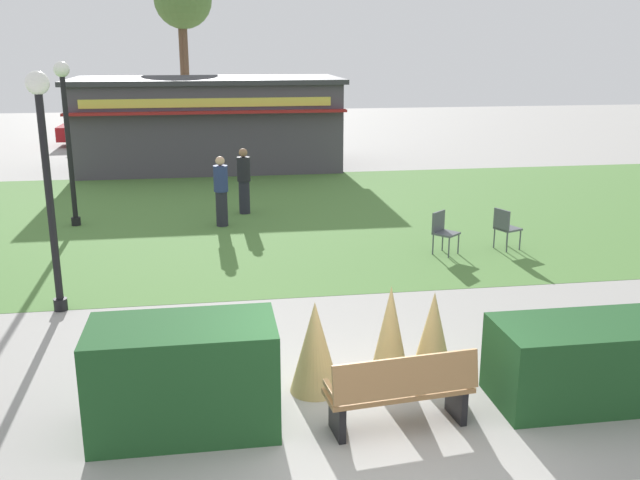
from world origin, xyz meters
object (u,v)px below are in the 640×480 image
lamppost_far (67,124)px  cafe_chair_center (505,226)px  tree_left_bg (183,1)px  food_kiosk (208,123)px  person_standing (221,191)px  lamppost_mid (46,164)px  trash_bin (582,372)px  cafe_chair_west (443,229)px  parked_car_center_slot (237,127)px  parked_car_west_slot (109,130)px  park_bench (401,391)px  person_strolling (244,181)px

lamppost_far → cafe_chair_center: (9.40, -3.56, -1.92)m
tree_left_bg → food_kiosk: bearing=-85.1°
food_kiosk → person_standing: food_kiosk is taller
lamppost_mid → cafe_chair_center: size_ratio=4.34×
trash_bin → tree_left_bg: size_ratio=0.10×
lamppost_mid → person_standing: size_ratio=2.28×
lamppost_far → food_kiosk: (3.26, 7.92, -0.88)m
cafe_chair_west → tree_left_bg: bearing=103.9°
lamppost_far → person_standing: (3.50, -0.60, -1.59)m
lamppost_mid → parked_car_center_slot: size_ratio=0.90×
parked_car_west_slot → cafe_chair_west: bearing=-63.5°
park_bench → trash_bin: park_bench is taller
lamppost_mid → person_standing: lamppost_mid is taller
tree_left_bg → cafe_chair_center: bearing=-72.8°
cafe_chair_west → person_strolling: size_ratio=0.53×
park_bench → person_standing: bearing=100.5°
lamppost_mid → person_strolling: 7.43m
lamppost_mid → lamppost_far: bearing=97.2°
trash_bin → parked_car_west_slot: 25.88m
parked_car_west_slot → tree_left_bg: size_ratio=0.55×
trash_bin → cafe_chair_center: bearing=74.9°
tree_left_bg → trash_bin: bearing=-79.6°
park_bench → person_standing: person_standing is taller
cafe_chair_west → tree_left_bg: (-5.73, 23.14, 5.70)m
cafe_chair_center → parked_car_center_slot: 18.61m
trash_bin → parked_car_center_slot: parked_car_center_slot is taller
park_bench → food_kiosk: size_ratio=0.19×
lamppost_mid → person_strolling: lamppost_mid is taller
trash_bin → cafe_chair_center: 6.67m
lamppost_mid → parked_car_west_slot: bearing=94.9°
person_strolling → parked_car_west_slot: 14.68m
park_bench → trash_bin: (2.36, 0.29, -0.09)m
food_kiosk → person_standing: bearing=-88.4°
parked_car_west_slot → person_standing: bearing=-73.3°
lamppost_far → parked_car_center_slot: (4.49, 14.38, -1.80)m
lamppost_far → tree_left_bg: tree_left_bg is taller
cafe_chair_center → person_standing: bearing=153.3°
food_kiosk → person_standing: 8.55m
person_strolling → tree_left_bg: 19.72m
lamppost_far → parked_car_west_slot: lamppost_far is taller
parked_car_west_slot → parked_car_center_slot: 5.49m
trash_bin → park_bench: bearing=-173.0°
lamppost_mid → cafe_chair_west: 7.82m
trash_bin → cafe_chair_center: (1.73, 6.44, 0.13)m
lamppost_far → tree_left_bg: 19.99m
parked_car_west_slot → cafe_chair_center: bearing=-59.9°
parked_car_center_slot → trash_bin: bearing=-82.6°
lamppost_mid → parked_car_center_slot: 20.62m
lamppost_mid → parked_car_west_slot: (-1.73, 20.19, -1.80)m
cafe_chair_center → food_kiosk: bearing=118.1°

